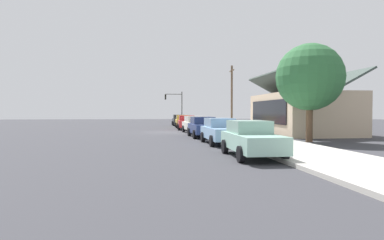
{
  "coord_description": "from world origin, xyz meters",
  "views": [
    {
      "loc": [
        31.61,
        -1.58,
        1.97
      ],
      "look_at": [
        -0.19,
        2.65,
        1.18
      ],
      "focal_mm": 30.3,
      "sensor_mm": 36.0,
      "label": 1
    }
  ],
  "objects_px": {
    "car_charcoal": "(179,120)",
    "car_seafoam": "(251,138)",
    "car_navy": "(203,127)",
    "utility_pole_wooden": "(232,96)",
    "fire_hydrant_red": "(198,124)",
    "car_mustard": "(183,121)",
    "shade_tree": "(310,77)",
    "car_skyblue": "(220,131)",
    "traffic_light_main": "(175,102)",
    "car_ivory": "(195,124)",
    "car_cherry": "(187,122)"
  },
  "relations": [
    {
      "from": "car_ivory",
      "to": "shade_tree",
      "type": "distance_m",
      "value": 12.32
    },
    {
      "from": "car_charcoal",
      "to": "car_skyblue",
      "type": "height_order",
      "value": "same"
    },
    {
      "from": "car_navy",
      "to": "car_seafoam",
      "type": "relative_size",
      "value": 1.0
    },
    {
      "from": "car_navy",
      "to": "car_mustard",
      "type": "bearing_deg",
      "value": 178.97
    },
    {
      "from": "car_ivory",
      "to": "car_seafoam",
      "type": "height_order",
      "value": "same"
    },
    {
      "from": "car_cherry",
      "to": "shade_tree",
      "type": "relative_size",
      "value": 0.69
    },
    {
      "from": "car_charcoal",
      "to": "car_navy",
      "type": "xyz_separation_m",
      "value": [
        22.28,
        -0.12,
        0.0
      ]
    },
    {
      "from": "car_skyblue",
      "to": "fire_hydrant_red",
      "type": "relative_size",
      "value": 6.64
    },
    {
      "from": "car_mustard",
      "to": "car_cherry",
      "type": "xyz_separation_m",
      "value": [
        5.28,
        -0.1,
        0.0
      ]
    },
    {
      "from": "car_mustard",
      "to": "shade_tree",
      "type": "relative_size",
      "value": 0.71
    },
    {
      "from": "car_ivory",
      "to": "traffic_light_main",
      "type": "height_order",
      "value": "traffic_light_main"
    },
    {
      "from": "shade_tree",
      "to": "fire_hydrant_red",
      "type": "height_order",
      "value": "shade_tree"
    },
    {
      "from": "car_navy",
      "to": "utility_pole_wooden",
      "type": "height_order",
      "value": "utility_pole_wooden"
    },
    {
      "from": "shade_tree",
      "to": "traffic_light_main",
      "type": "relative_size",
      "value": 1.24
    },
    {
      "from": "car_mustard",
      "to": "car_navy",
      "type": "relative_size",
      "value": 0.99
    },
    {
      "from": "car_seafoam",
      "to": "shade_tree",
      "type": "distance_m",
      "value": 9.42
    },
    {
      "from": "car_skyblue",
      "to": "car_seafoam",
      "type": "distance_m",
      "value": 5.9
    },
    {
      "from": "traffic_light_main",
      "to": "utility_pole_wooden",
      "type": "relative_size",
      "value": 0.69
    },
    {
      "from": "car_charcoal",
      "to": "car_cherry",
      "type": "distance_m",
      "value": 11.26
    },
    {
      "from": "car_ivory",
      "to": "fire_hydrant_red",
      "type": "bearing_deg",
      "value": 166.19
    },
    {
      "from": "traffic_light_main",
      "to": "fire_hydrant_red",
      "type": "distance_m",
      "value": 13.6
    },
    {
      "from": "car_ivory",
      "to": "fire_hydrant_red",
      "type": "distance_m",
      "value": 7.88
    },
    {
      "from": "car_cherry",
      "to": "shade_tree",
      "type": "distance_m",
      "value": 17.52
    },
    {
      "from": "car_charcoal",
      "to": "car_navy",
      "type": "height_order",
      "value": "same"
    },
    {
      "from": "shade_tree",
      "to": "utility_pole_wooden",
      "type": "height_order",
      "value": "utility_pole_wooden"
    },
    {
      "from": "car_navy",
      "to": "shade_tree",
      "type": "xyz_separation_m",
      "value": [
        4.98,
        6.23,
        3.43
      ]
    },
    {
      "from": "car_cherry",
      "to": "shade_tree",
      "type": "bearing_deg",
      "value": 24.33
    },
    {
      "from": "fire_hydrant_red",
      "to": "car_mustard",
      "type": "bearing_deg",
      "value": -156.32
    },
    {
      "from": "car_mustard",
      "to": "car_seafoam",
      "type": "height_order",
      "value": "same"
    },
    {
      "from": "car_charcoal",
      "to": "car_skyblue",
      "type": "distance_m",
      "value": 27.73
    },
    {
      "from": "fire_hydrant_red",
      "to": "traffic_light_main",
      "type": "bearing_deg",
      "value": -172.82
    },
    {
      "from": "utility_pole_wooden",
      "to": "fire_hydrant_red",
      "type": "relative_size",
      "value": 10.56
    },
    {
      "from": "car_skyblue",
      "to": "traffic_light_main",
      "type": "bearing_deg",
      "value": 179.71
    },
    {
      "from": "car_ivory",
      "to": "car_seafoam",
      "type": "bearing_deg",
      "value": -3.03
    },
    {
      "from": "car_charcoal",
      "to": "traffic_light_main",
      "type": "xyz_separation_m",
      "value": [
        -3.79,
        -0.22,
        2.68
      ]
    },
    {
      "from": "car_navy",
      "to": "fire_hydrant_red",
      "type": "height_order",
      "value": "car_navy"
    },
    {
      "from": "car_seafoam",
      "to": "car_cherry",
      "type": "bearing_deg",
      "value": -178.54
    },
    {
      "from": "car_navy",
      "to": "utility_pole_wooden",
      "type": "relative_size",
      "value": 0.62
    },
    {
      "from": "car_ivory",
      "to": "utility_pole_wooden",
      "type": "xyz_separation_m",
      "value": [
        -7.41,
        5.44,
        3.11
      ]
    },
    {
      "from": "car_mustard",
      "to": "fire_hydrant_red",
      "type": "height_order",
      "value": "car_mustard"
    },
    {
      "from": "car_navy",
      "to": "utility_pole_wooden",
      "type": "xyz_separation_m",
      "value": [
        -12.58,
        5.56,
        3.11
      ]
    },
    {
      "from": "car_seafoam",
      "to": "shade_tree",
      "type": "relative_size",
      "value": 0.72
    },
    {
      "from": "car_charcoal",
      "to": "car_seafoam",
      "type": "bearing_deg",
      "value": 0.9
    },
    {
      "from": "car_charcoal",
      "to": "car_navy",
      "type": "distance_m",
      "value": 22.28
    },
    {
      "from": "car_seafoam",
      "to": "fire_hydrant_red",
      "type": "relative_size",
      "value": 6.52
    },
    {
      "from": "car_charcoal",
      "to": "car_mustard",
      "type": "height_order",
      "value": "same"
    },
    {
      "from": "car_skyblue",
      "to": "traffic_light_main",
      "type": "height_order",
      "value": "traffic_light_main"
    },
    {
      "from": "fire_hydrant_red",
      "to": "car_cherry",
      "type": "bearing_deg",
      "value": -40.09
    },
    {
      "from": "car_mustard",
      "to": "car_ivory",
      "type": "bearing_deg",
      "value": 2.37
    },
    {
      "from": "car_skyblue",
      "to": "car_seafoam",
      "type": "xyz_separation_m",
      "value": [
        5.9,
        0.04,
        -0.0
      ]
    }
  ]
}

